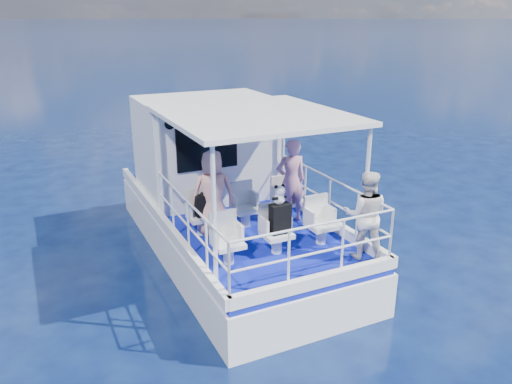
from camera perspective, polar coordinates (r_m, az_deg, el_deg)
ground at (r=10.00m, az=-0.69°, el=-9.01°), size 2000.00×2000.00×0.00m
hull at (r=10.81m, az=-2.93°, el=-6.72°), size 3.00×7.00×1.60m
deck at (r=10.47m, az=-3.01°, el=-2.54°), size 2.90×6.90×0.10m
cabin at (r=11.27m, az=-5.68°, el=5.15°), size 2.85×2.00×2.20m
canopy at (r=8.76m, az=-0.21°, el=8.77°), size 3.00×3.20×0.08m
canopy_posts at (r=9.00m, az=-0.07°, el=1.57°), size 2.77×2.97×2.20m
railings at (r=8.93m, az=0.83°, el=-2.68°), size 2.84×3.59×1.00m
seat_port_fwd at (r=9.39m, az=-6.23°, el=-3.70°), size 0.48×0.46×0.38m
seat_center_fwd at (r=9.69m, az=-1.21°, el=-2.82°), size 0.48×0.46×0.38m
seat_stbd_fwd at (r=10.07m, az=3.46°, el=-1.98°), size 0.48×0.46×0.38m
seat_port_aft at (r=8.28m, az=-3.18°, el=-6.91°), size 0.48×0.46×0.38m
seat_center_aft at (r=8.63m, az=2.37°, el=-5.77°), size 0.48×0.46×0.38m
seat_stbd_aft at (r=9.05m, az=7.44°, el=-4.68°), size 0.48×0.46×0.38m
passenger_port_fwd at (r=9.16m, az=-4.93°, el=-0.15°), size 0.68×0.55×1.61m
passenger_stbd_fwd at (r=9.74m, az=4.00°, el=1.28°), size 0.66×0.48×1.67m
passenger_stbd_aft at (r=8.45m, az=12.41°, el=-2.58°), size 0.94×0.90×1.52m
backpack_port at (r=9.22m, az=-6.01°, el=-1.52°), size 0.30×0.17×0.40m
backpack_center at (r=8.43m, az=2.76°, el=-3.06°), size 0.35×0.19×0.52m
compact_camera at (r=9.14m, az=-6.07°, el=-0.20°), size 0.09×0.06×0.06m
panda at (r=8.29m, az=2.69°, el=-0.27°), size 0.22×0.18×0.34m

